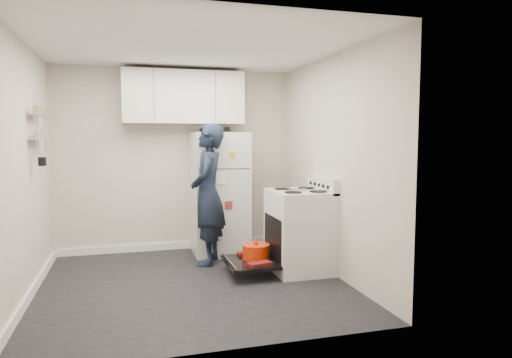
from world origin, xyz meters
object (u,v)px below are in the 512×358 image
object	(u,v)px
open_oven_door	(253,256)
refrigerator	(219,192)
electric_range	(299,231)
person	(208,194)

from	to	relation	value
open_oven_door	refrigerator	xyz separation A→B (m)	(-0.18, 1.06, 0.62)
electric_range	person	world-z (taller)	person
person	refrigerator	bearing A→B (deg)	172.57
electric_range	refrigerator	xyz separation A→B (m)	(-0.72, 1.10, 0.36)
electric_range	open_oven_door	bearing A→B (deg)	175.63
person	open_oven_door	bearing A→B (deg)	55.21
electric_range	open_oven_door	size ratio (longest dim) A/B	1.57
electric_range	refrigerator	size ratio (longest dim) A/B	0.65
refrigerator	person	world-z (taller)	person
refrigerator	electric_range	bearing A→B (deg)	-56.64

